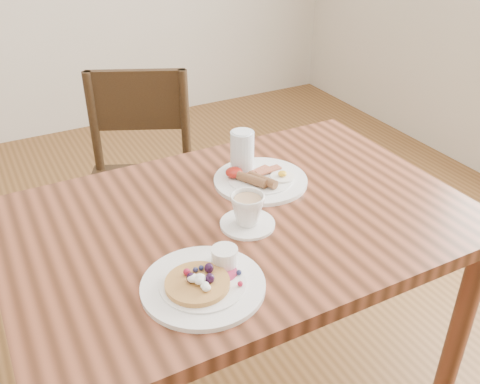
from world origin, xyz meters
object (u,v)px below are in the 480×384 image
Objects in this scene: dining_table at (240,245)px; teacup_saucer at (248,212)px; chair_far at (141,177)px; pancake_plate at (205,281)px; water_glass at (242,153)px; breakfast_plate at (259,179)px.

teacup_saucer is at bearing -96.36° from dining_table.
dining_table is 0.79m from chair_far.
chair_far is at bearing 80.24° from pancake_plate.
water_glass reaches higher than chair_far.
water_glass is at bearing 60.22° from dining_table.
chair_far is at bearing 92.34° from dining_table.
pancake_plate is (-0.17, -0.98, 0.27)m from chair_far.
dining_table is 8.94× the size of water_glass.
pancake_plate reaches higher than dining_table.
pancake_plate is 1.00× the size of breakfast_plate.
chair_far is 6.56× the size of water_glass.
water_glass is (0.14, -0.57, 0.32)m from chair_far.
water_glass is at bearing 64.48° from teacup_saucer.
chair_far is at bearing 104.03° from water_glass.
pancake_plate is 0.52m from water_glass.
breakfast_plate is at bearing 52.18° from teacup_saucer.
dining_table is 1.36× the size of chair_far.
chair_far reaches higher than dining_table.
water_glass reaches higher than teacup_saucer.
teacup_saucer is 0.27m from water_glass.
chair_far reaches higher than teacup_saucer.
water_glass reaches higher than pancake_plate.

